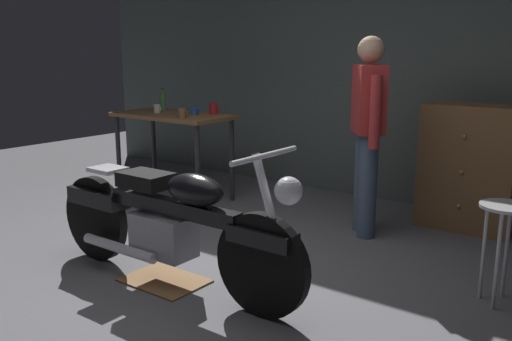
{
  "coord_description": "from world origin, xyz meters",
  "views": [
    {
      "loc": [
        2.48,
        -2.64,
        1.57
      ],
      "look_at": [
        -0.04,
        0.7,
        0.65
      ],
      "focal_mm": 38.99,
      "sensor_mm": 36.0,
      "label": 1
    }
  ],
  "objects_px": {
    "motorcycle": "(170,221)",
    "person_standing": "(368,127)",
    "mug_brown_stoneware": "(182,113)",
    "bottle": "(163,102)",
    "mug_blue_enamel": "(194,110)",
    "wooden_dresser": "(470,167)",
    "mug_white_ceramic": "(157,109)",
    "shop_stool": "(505,227)",
    "mug_red_diner": "(214,109)"
  },
  "relations": [
    {
      "from": "mug_brown_stoneware",
      "to": "bottle",
      "type": "distance_m",
      "value": 0.76
    },
    {
      "from": "mug_blue_enamel",
      "to": "mug_red_diner",
      "type": "bearing_deg",
      "value": 53.95
    },
    {
      "from": "wooden_dresser",
      "to": "mug_blue_enamel",
      "type": "xyz_separation_m",
      "value": [
        -2.6,
        -0.74,
        0.39
      ]
    },
    {
      "from": "motorcycle",
      "to": "mug_brown_stoneware",
      "type": "xyz_separation_m",
      "value": [
        -1.28,
        1.45,
        0.5
      ]
    },
    {
      "from": "mug_brown_stoneware",
      "to": "mug_red_diner",
      "type": "bearing_deg",
      "value": 87.63
    },
    {
      "from": "motorcycle",
      "to": "mug_white_ceramic",
      "type": "xyz_separation_m",
      "value": [
        -1.82,
        1.62,
        0.5
      ]
    },
    {
      "from": "motorcycle",
      "to": "wooden_dresser",
      "type": "height_order",
      "value": "wooden_dresser"
    },
    {
      "from": "mug_blue_enamel",
      "to": "mug_white_ceramic",
      "type": "distance_m",
      "value": 0.45
    },
    {
      "from": "shop_stool",
      "to": "mug_white_ceramic",
      "type": "xyz_separation_m",
      "value": [
        -3.67,
        0.58,
        0.45
      ]
    },
    {
      "from": "wooden_dresser",
      "to": "mug_red_diner",
      "type": "bearing_deg",
      "value": -166.93
    },
    {
      "from": "mug_red_diner",
      "to": "mug_brown_stoneware",
      "type": "height_order",
      "value": "mug_red_diner"
    },
    {
      "from": "person_standing",
      "to": "motorcycle",
      "type": "bearing_deg",
      "value": 124.4
    },
    {
      "from": "motorcycle",
      "to": "mug_brown_stoneware",
      "type": "bearing_deg",
      "value": 131.25
    },
    {
      "from": "motorcycle",
      "to": "person_standing",
      "type": "relative_size",
      "value": 1.31
    },
    {
      "from": "shop_stool",
      "to": "person_standing",
      "type": "bearing_deg",
      "value": 150.71
    },
    {
      "from": "person_standing",
      "to": "mug_red_diner",
      "type": "xyz_separation_m",
      "value": [
        -1.82,
        0.13,
        0.03
      ]
    },
    {
      "from": "mug_white_ceramic",
      "to": "mug_brown_stoneware",
      "type": "xyz_separation_m",
      "value": [
        0.54,
        -0.17,
        0.0
      ]
    },
    {
      "from": "mug_white_ceramic",
      "to": "mug_brown_stoneware",
      "type": "distance_m",
      "value": 0.57
    },
    {
      "from": "mug_white_ceramic",
      "to": "bottle",
      "type": "distance_m",
      "value": 0.24
    },
    {
      "from": "mug_blue_enamel",
      "to": "mug_red_diner",
      "type": "xyz_separation_m",
      "value": [
        0.12,
        0.17,
        0.01
      ]
    },
    {
      "from": "person_standing",
      "to": "mug_blue_enamel",
      "type": "height_order",
      "value": "person_standing"
    },
    {
      "from": "mug_white_ceramic",
      "to": "shop_stool",
      "type": "bearing_deg",
      "value": -8.97
    },
    {
      "from": "mug_brown_stoneware",
      "to": "shop_stool",
      "type": "bearing_deg",
      "value": -7.4
    },
    {
      "from": "motorcycle",
      "to": "wooden_dresser",
      "type": "relative_size",
      "value": 1.99
    },
    {
      "from": "shop_stool",
      "to": "mug_red_diner",
      "type": "distance_m",
      "value": 3.25
    },
    {
      "from": "shop_stool",
      "to": "mug_red_diner",
      "type": "relative_size",
      "value": 5.39
    },
    {
      "from": "wooden_dresser",
      "to": "bottle",
      "type": "bearing_deg",
      "value": -168.45
    },
    {
      "from": "person_standing",
      "to": "mug_white_ceramic",
      "type": "relative_size",
      "value": 16.17
    },
    {
      "from": "shop_stool",
      "to": "mug_brown_stoneware",
      "type": "distance_m",
      "value": 3.18
    },
    {
      "from": "person_standing",
      "to": "mug_brown_stoneware",
      "type": "bearing_deg",
      "value": 61.7
    },
    {
      "from": "mug_brown_stoneware",
      "to": "wooden_dresser",
      "type": "bearing_deg",
      "value": 22.21
    },
    {
      "from": "motorcycle",
      "to": "bottle",
      "type": "height_order",
      "value": "bottle"
    },
    {
      "from": "shop_stool",
      "to": "mug_red_diner",
      "type": "height_order",
      "value": "mug_red_diner"
    },
    {
      "from": "person_standing",
      "to": "bottle",
      "type": "xyz_separation_m",
      "value": [
        -2.5,
        0.06,
        0.07
      ]
    },
    {
      "from": "shop_stool",
      "to": "wooden_dresser",
      "type": "relative_size",
      "value": 0.58
    },
    {
      "from": "person_standing",
      "to": "shop_stool",
      "type": "xyz_separation_m",
      "value": [
        1.29,
        -0.72,
        -0.43
      ]
    },
    {
      "from": "motorcycle",
      "to": "shop_stool",
      "type": "bearing_deg",
      "value": 29.21
    },
    {
      "from": "motorcycle",
      "to": "person_standing",
      "type": "xyz_separation_m",
      "value": [
        0.56,
        1.76,
        0.48
      ]
    },
    {
      "from": "wooden_dresser",
      "to": "mug_brown_stoneware",
      "type": "xyz_separation_m",
      "value": [
        -2.49,
        -1.02,
        0.4
      ]
    },
    {
      "from": "wooden_dresser",
      "to": "mug_red_diner",
      "type": "height_order",
      "value": "wooden_dresser"
    },
    {
      "from": "person_standing",
      "to": "shop_stool",
      "type": "height_order",
      "value": "person_standing"
    },
    {
      "from": "motorcycle",
      "to": "wooden_dresser",
      "type": "xyz_separation_m",
      "value": [
        1.21,
        2.47,
        0.1
      ]
    },
    {
      "from": "motorcycle",
      "to": "mug_blue_enamel",
      "type": "bearing_deg",
      "value": 128.47
    },
    {
      "from": "person_standing",
      "to": "mug_white_ceramic",
      "type": "distance_m",
      "value": 2.38
    },
    {
      "from": "mug_brown_stoneware",
      "to": "mug_blue_enamel",
      "type": "bearing_deg",
      "value": 110.28
    },
    {
      "from": "person_standing",
      "to": "wooden_dresser",
      "type": "height_order",
      "value": "person_standing"
    },
    {
      "from": "mug_blue_enamel",
      "to": "bottle",
      "type": "xyz_separation_m",
      "value": [
        -0.56,
        0.1,
        0.05
      ]
    },
    {
      "from": "mug_red_diner",
      "to": "mug_blue_enamel",
      "type": "bearing_deg",
      "value": -126.05
    },
    {
      "from": "mug_red_diner",
      "to": "motorcycle",
      "type": "bearing_deg",
      "value": -56.29
    },
    {
      "from": "mug_blue_enamel",
      "to": "bottle",
      "type": "relative_size",
      "value": 0.46
    }
  ]
}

